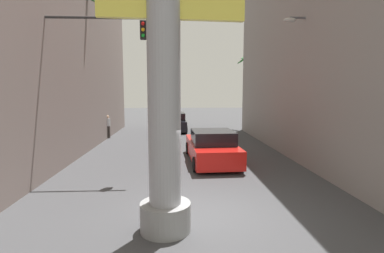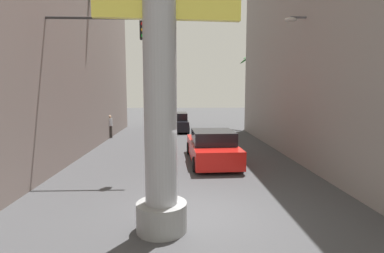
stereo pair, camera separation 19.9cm
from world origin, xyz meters
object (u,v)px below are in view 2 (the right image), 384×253
traffic_light_mast (70,65)px  palm_tree_far_right (255,80)px  street_lamp (324,75)px  palm_tree_mid_left (78,55)px  fire_hydrant (22,183)px  pedestrian_far_left (110,125)px  neon_sign_pole (159,15)px  car_far (177,122)px  car_lead (212,147)px

traffic_light_mast → palm_tree_far_right: size_ratio=0.92×
street_lamp → palm_tree_mid_left: 13.19m
street_lamp → fire_hydrant: 12.86m
palm_tree_far_right → street_lamp: bearing=-90.8°
pedestrian_far_left → neon_sign_pole: bearing=-72.4°
car_far → palm_tree_mid_left: size_ratio=0.53×
car_lead → palm_tree_far_right: (5.18, 12.98, 3.65)m
car_lead → street_lamp: bearing=-7.2°
pedestrian_far_left → fire_hydrant: size_ratio=2.31×
street_lamp → car_far: (-6.83, 12.11, -3.37)m
neon_sign_pole → traffic_light_mast: 6.35m
neon_sign_pole → fire_hydrant: neon_sign_pole is taller
neon_sign_pole → palm_tree_far_right: bearing=70.4°
street_lamp → car_lead: 6.08m
palm_tree_far_right → pedestrian_far_left: palm_tree_far_right is taller
traffic_light_mast → palm_tree_mid_left: (-1.59, 5.76, 1.04)m
palm_tree_far_right → car_far: bearing=-167.9°
neon_sign_pole → pedestrian_far_left: (-4.65, 14.70, -4.13)m
fire_hydrant → car_lead: bearing=32.0°
palm_tree_far_right → fire_hydrant: 21.33m
car_lead → palm_tree_far_right: size_ratio=0.76×
pedestrian_far_left → street_lamp: bearing=-35.4°
neon_sign_pole → palm_tree_far_right: size_ratio=1.57×
street_lamp → car_far: size_ratio=1.42×
traffic_light_mast → fire_hydrant: 4.70m
car_lead → neon_sign_pole: bearing=-105.5°
palm_tree_far_right → palm_tree_mid_left: 15.67m
palm_tree_mid_left → car_far: bearing=54.5°
traffic_light_mast → car_far: bearing=73.6°
street_lamp → pedestrian_far_left: 14.59m
street_lamp → traffic_light_mast: street_lamp is taller
pedestrian_far_left → traffic_light_mast: bearing=-85.2°
palm_tree_mid_left → traffic_light_mast: bearing=-74.6°
palm_tree_far_right → pedestrian_far_left: 13.39m
car_far → palm_tree_far_right: bearing=12.1°
neon_sign_pole → car_far: bearing=89.6°
palm_tree_mid_left → pedestrian_far_left: (0.78, 3.93, -4.48)m
neon_sign_pole → palm_tree_far_right: (7.14, 20.05, -0.75)m
pedestrian_far_left → fire_hydrant: (-0.16, -11.85, -0.62)m
fire_hydrant → street_lamp: bearing=17.0°
car_far → traffic_light_mast: bearing=-106.4°
pedestrian_far_left → fire_hydrant: pedestrian_far_left is taller
neon_sign_pole → car_far: size_ratio=2.25×
car_lead → fire_hydrant: bearing=-148.0°
traffic_light_mast → palm_tree_far_right: palm_tree_far_right is taller
street_lamp → pedestrian_far_left: street_lamp is taller
street_lamp → traffic_light_mast: 10.89m
street_lamp → palm_tree_far_right: palm_tree_far_right is taller
fire_hydrant → pedestrian_far_left: bearing=89.2°
palm_tree_mid_left → fire_hydrant: bearing=-85.5°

